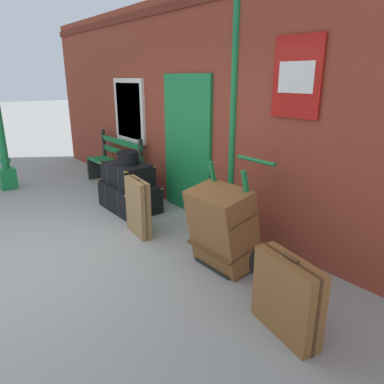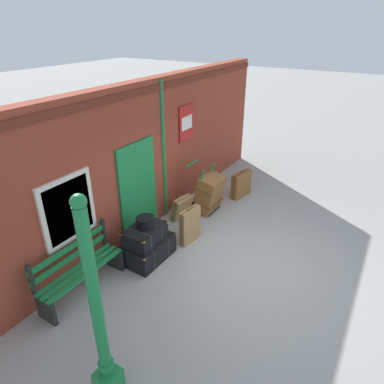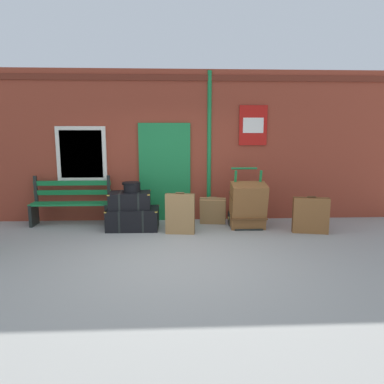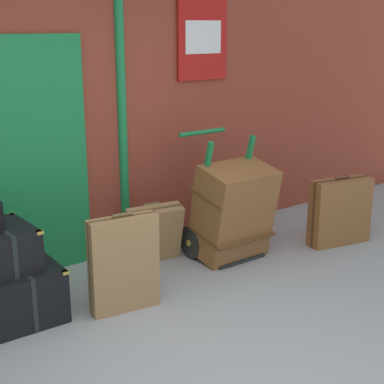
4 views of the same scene
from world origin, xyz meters
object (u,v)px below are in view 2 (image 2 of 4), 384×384
lamp_post (101,333)px  porters_trolley (203,199)px  steamer_trunk_base (149,249)px  suitcase_beige (190,225)px  suitcase_brown (241,184)px  round_hatbox (146,221)px  large_brown_trunk (209,193)px  suitcase_umber (182,208)px  steamer_trunk_middle (145,235)px  platform_bench (79,270)px

lamp_post → porters_trolley: size_ratio=2.40×
lamp_post → porters_trolley: bearing=16.1°
steamer_trunk_base → suitcase_beige: bearing=-22.2°
porters_trolley → suitcase_brown: size_ratio=1.64×
round_hatbox → large_brown_trunk: large_brown_trunk is taller
lamp_post → porters_trolley: 4.98m
large_brown_trunk → suitcase_umber: size_ratio=1.63×
suitcase_umber → porters_trolley: bearing=-16.7°
porters_trolley → suitcase_umber: (-0.66, 0.20, 0.02)m
suitcase_brown → lamp_post: bearing=-171.7°
large_brown_trunk → suitcase_brown: 1.20m
large_brown_trunk → suitcase_brown: (1.14, -0.34, -0.13)m
steamer_trunk_base → steamer_trunk_middle: (-0.05, 0.02, 0.37)m
suitcase_brown → suitcase_umber: size_ratio=1.24×
steamer_trunk_middle → suitcase_umber: (1.68, 0.26, -0.30)m
suitcase_brown → large_brown_trunk: bearing=163.4°
steamer_trunk_middle → large_brown_trunk: 2.34m
lamp_post → platform_bench: 2.14m
suitcase_brown → round_hatbox: bearing=172.5°
suitcase_umber → lamp_post: bearing=-158.9°
large_brown_trunk → steamer_trunk_middle: bearing=177.3°
platform_bench → large_brown_trunk: (3.61, -0.52, 0.03)m
platform_bench → suitcase_beige: platform_bench is taller
lamp_post → round_hatbox: bearing=28.1°
round_hatbox → large_brown_trunk: size_ratio=0.38×
round_hatbox → suitcase_beige: bearing=-22.8°
platform_bench → suitcase_umber: 2.96m
platform_bench → porters_trolley: (3.61, -0.35, -0.18)m
platform_bench → steamer_trunk_middle: (1.27, -0.41, 0.14)m
lamp_post → large_brown_trunk: (4.73, 1.19, -0.59)m
round_hatbox → suitcase_umber: bearing=9.3°
steamer_trunk_base → large_brown_trunk: size_ratio=1.07×
suitcase_umber → steamer_trunk_base: bearing=-170.2°
suitcase_umber → steamer_trunk_middle: bearing=-171.0°
suitcase_brown → suitcase_beige: bearing=178.8°
suitcase_beige → steamer_trunk_middle: bearing=158.1°
steamer_trunk_base → suitcase_umber: 1.65m
steamer_trunk_base → suitcase_beige: 1.02m
porters_trolley → lamp_post: bearing=-163.9°
round_hatbox → suitcase_umber: size_ratio=0.61×
steamer_trunk_base → round_hatbox: (-0.01, 0.01, 0.64)m
steamer_trunk_middle → porters_trolley: size_ratio=0.71×
lamp_post → suitcase_brown: 5.97m
steamer_trunk_middle → porters_trolley: 2.36m
lamp_post → suitcase_umber: size_ratio=4.86×
steamer_trunk_base → round_hatbox: 0.64m
platform_bench → suitcase_beige: bearing=-19.7°
steamer_trunk_middle → porters_trolley: bearing=1.6°
platform_bench → lamp_post: bearing=-123.1°
large_brown_trunk → suitcase_umber: bearing=150.3°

